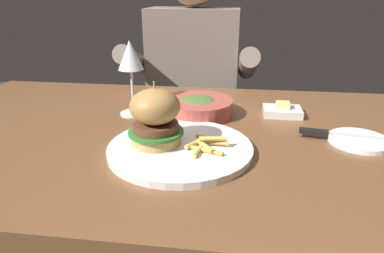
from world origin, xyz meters
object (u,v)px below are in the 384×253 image
at_px(wine_glass, 130,60).
at_px(diner_person, 193,110).
at_px(butter_dish, 282,111).
at_px(soup_bowl, 198,106).
at_px(burger_sandwich, 155,117).
at_px(main_plate, 180,148).
at_px(table_knife, 336,134).
at_px(bread_plate, 359,140).

distance_m(wine_glass, diner_person, 0.65).
height_order(butter_dish, diner_person, diner_person).
xyz_separation_m(butter_dish, soup_bowl, (-0.22, -0.03, 0.01)).
height_order(burger_sandwich, soup_bowl, burger_sandwich).
relative_size(main_plate, wine_glass, 1.53).
bearing_deg(table_knife, soup_bowl, 158.73).
xyz_separation_m(main_plate, wine_glass, (-0.16, 0.21, 0.14)).
distance_m(wine_glass, butter_dish, 0.41).
bearing_deg(butter_dish, diner_person, 120.16).
xyz_separation_m(bread_plate, diner_person, (-0.45, 0.67, -0.18)).
xyz_separation_m(bread_plate, soup_bowl, (-0.36, 0.13, 0.02)).
bearing_deg(soup_bowl, main_plate, -92.37).
xyz_separation_m(soup_bowl, diner_person, (-0.08, 0.54, -0.20)).
bearing_deg(wine_glass, bread_plate, -12.08).
bearing_deg(burger_sandwich, bread_plate, 11.84).
xyz_separation_m(main_plate, diner_person, (-0.07, 0.77, -0.18)).
relative_size(main_plate, soup_bowl, 1.60).
bearing_deg(wine_glass, soup_bowl, 5.65).
height_order(bread_plate, soup_bowl, soup_bowl).
bearing_deg(table_knife, bread_plate, -8.70).
height_order(burger_sandwich, table_knife, burger_sandwich).
distance_m(main_plate, table_knife, 0.34).
distance_m(wine_glass, bread_plate, 0.56).
relative_size(burger_sandwich, wine_glass, 0.67).
relative_size(main_plate, bread_plate, 2.29).
relative_size(soup_bowl, diner_person, 0.16).
bearing_deg(main_plate, soup_bowl, 87.63).
bearing_deg(diner_person, butter_dish, -59.84).
bearing_deg(wine_glass, table_knife, -12.42).
bearing_deg(burger_sandwich, table_knife, 14.37).
relative_size(burger_sandwich, soup_bowl, 0.70).
distance_m(table_knife, butter_dish, 0.18).
distance_m(bread_plate, butter_dish, 0.21).
height_order(table_knife, butter_dish, butter_dish).
bearing_deg(wine_glass, burger_sandwich, -61.90).
bearing_deg(table_knife, diner_person, 120.85).
bearing_deg(diner_person, table_knife, -59.15).
bearing_deg(butter_dish, bread_plate, -46.97).
xyz_separation_m(burger_sandwich, wine_glass, (-0.11, 0.20, 0.07)).
height_order(main_plate, table_knife, table_knife).
distance_m(main_plate, diner_person, 0.79).
relative_size(bread_plate, butter_dish, 1.32).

